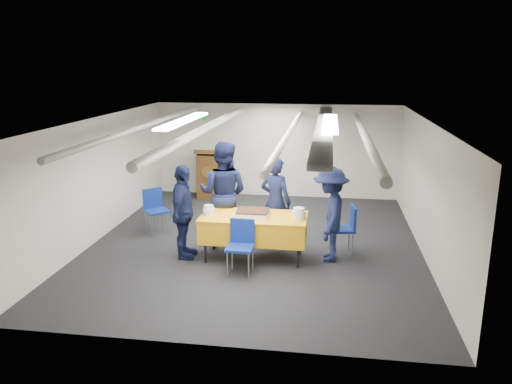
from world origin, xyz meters
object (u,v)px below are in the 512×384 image
Objects in this scene: chair_right at (347,225)px; chair_left at (155,206)px; chair_near at (241,241)px; serving_table at (254,227)px; sailor_a at (275,202)px; sailor_d at (330,214)px; podium at (209,174)px; sheet_cake at (253,213)px; sailor_c at (183,212)px; sailor_b at (223,193)px.

chair_right and chair_left have the same top height.
chair_near is 2.00m from chair_right.
chair_near reaches higher than serving_table.
chair_left is at bearing 152.88° from serving_table.
sailor_d is at bearing 172.64° from sailor_a.
podium is at bearing -34.28° from sailor_a.
sheet_cake is 0.64× the size of chair_left.
chair_left is at bearing 140.08° from chair_near.
sailor_c reaches higher than sheet_cake.
serving_table is at bearing -65.95° from podium.
sailor_a is at bearing 169.27° from chair_right.
chair_near is 1.60m from sailor_d.
chair_right is at bearing 32.40° from chair_near.
chair_left is 2.49m from sailor_a.
chair_right is at bearing 15.91° from sheet_cake.
sailor_a is at bearing 65.86° from sheet_cake.
serving_table is at bearing -80.99° from sailor_d.
podium is 4.67m from sailor_d.
chair_near and chair_left have the same top height.
sailor_c is at bearing -173.06° from sheet_cake.
chair_left is at bearing -9.12° from sailor_b.
chair_near is at bearing -98.57° from sheet_cake.
serving_table is 1.10× the size of sailor_c.
sailor_a is at bearing -117.45° from sailor_d.
sailor_c is (-1.20, -0.13, 0.26)m from serving_table.
serving_table is at bearing -27.12° from chair_left.
podium is 0.77× the size of sailor_d.
podium is 0.77× the size of sailor_c.
serving_table is 1.43× the size of podium.
chair_near is at bearing -115.15° from sailor_c.
sailor_a is 1.14m from sailor_d.
sailor_d is (2.47, 0.27, -0.01)m from sailor_c.
serving_table is 1.64m from chair_right.
chair_right is at bearing -9.59° from chair_left.
sailor_b is (-0.96, -0.05, 0.13)m from sailor_a.
chair_right is at bearing -45.31° from podium.
chair_right is at bearing 16.64° from serving_table.
chair_near is (-0.11, -0.60, -0.03)m from serving_table.
chair_right is at bearing -79.31° from sailor_c.
chair_right is 1.34m from sailor_a.
chair_left is 0.52× the size of sailor_a.
chair_right is 0.45× the size of sailor_b.
serving_table is 1.31m from sailor_d.
sailor_b is (1.01, -3.09, 0.35)m from podium.
sheet_cake is at bearing 81.43° from chair_near.
serving_table is 4.11m from podium.
podium is at bearing 5.57° from sailor_c.
sailor_a is at bearing -62.01° from sailor_c.
chair_left is at bearing 13.84° from sailor_a.
chair_left is 0.45× the size of sailor_b.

